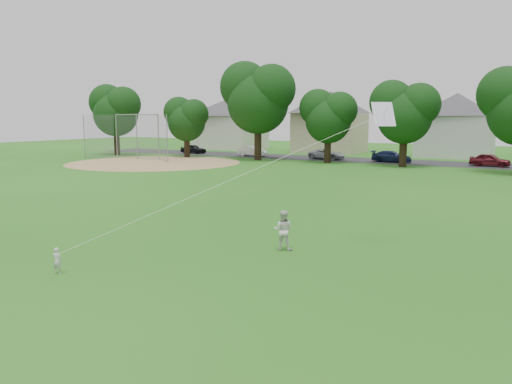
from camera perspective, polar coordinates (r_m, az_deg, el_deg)
The scene contains 10 objects.
ground at distance 15.68m, azimuth -7.61°, elevation -8.96°, with size 160.00×160.00×0.00m, color #205F15.
street at distance 54.80m, azimuth 20.18°, elevation 3.08°, with size 90.00×7.00×0.01m, color #2D2D30.
dirt_infield at distance 53.34m, azimuth -11.52°, elevation 3.30°, with size 18.00×18.00×0.02m, color #9E7F51.
toddler at distance 16.35m, azimuth -21.78°, elevation -7.29°, with size 0.30×0.20×0.82m, color silver.
older_boy at distance 17.82m, azimuth 3.11°, elevation -4.38°, with size 0.70×0.54×1.43m, color silver.
kite at distance 16.19m, azimuth -2.80°, elevation 1.44°, with size 4.33×4.36×11.64m.
baseball_backstop at distance 57.89m, azimuth -13.80°, elevation 6.11°, with size 11.46×2.71×5.02m.
tree_row at distance 48.55m, azimuth 21.21°, elevation 9.66°, with size 81.44×9.62×11.14m.
parked_cars at distance 53.09m, azimuth 26.22°, elevation 3.23°, with size 73.38×2.41×1.28m.
house_row at distance 64.56m, azimuth 21.48°, elevation 7.96°, with size 77.21×13.23×10.57m.
Camera 1 is at (9.17, -11.83, 4.68)m, focal length 35.00 mm.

